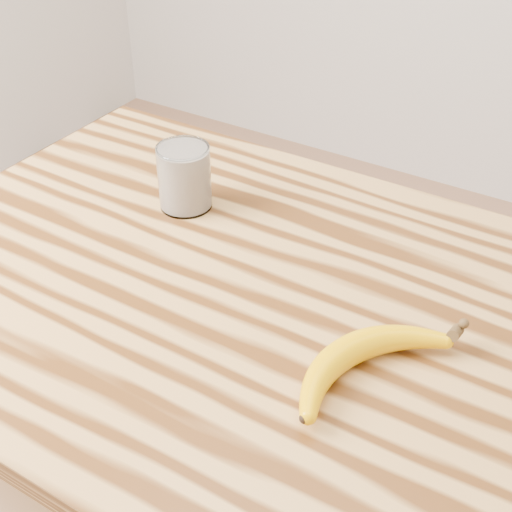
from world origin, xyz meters
The scene contains 3 objects.
table centered at (0.00, 0.00, 0.77)m, with size 1.20×0.80×0.90m.
smoothie_glass centered at (-0.24, 0.14, 0.96)m, with size 0.09×0.09×0.11m.
banana centered at (0.16, -0.05, 0.92)m, with size 0.12×0.33×0.04m, color #E7A600, non-canonical shape.
Camera 1 is at (0.41, -0.68, 1.55)m, focal length 50.00 mm.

